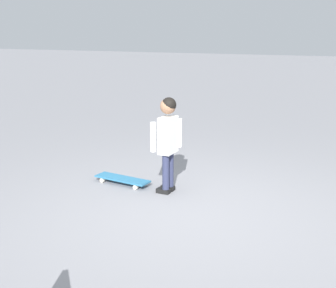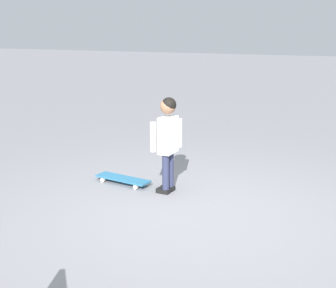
{
  "view_description": "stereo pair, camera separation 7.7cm",
  "coord_description": "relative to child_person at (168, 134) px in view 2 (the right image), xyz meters",
  "views": [
    {
      "loc": [
        -1.31,
        4.11,
        1.82
      ],
      "look_at": [
        0.5,
        -0.57,
        0.55
      ],
      "focal_mm": 51.12,
      "sensor_mm": 36.0,
      "label": 1
    },
    {
      "loc": [
        -1.38,
        4.08,
        1.82
      ],
      "look_at": [
        0.5,
        -0.57,
        0.55
      ],
      "focal_mm": 51.12,
      "sensor_mm": 36.0,
      "label": 2
    }
  ],
  "objects": [
    {
      "name": "skateboard",
      "position": [
        0.59,
        -0.06,
        -0.6
      ],
      "size": [
        0.71,
        0.31,
        0.07
      ],
      "color": "teal",
      "rests_on": "ground"
    },
    {
      "name": "child_person",
      "position": [
        0.0,
        0.0,
        0.0
      ],
      "size": [
        0.25,
        0.35,
        1.06
      ],
      "color": "#2D3351",
      "rests_on": "ground"
    },
    {
      "name": "ground_plane",
      "position": [
        -0.5,
        0.57,
        -0.66
      ],
      "size": [
        50.0,
        50.0,
        0.0
      ],
      "primitive_type": "plane",
      "color": "gray"
    }
  ]
}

